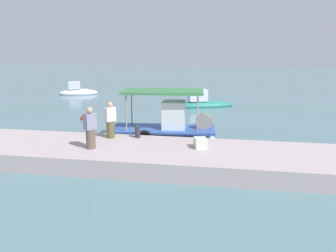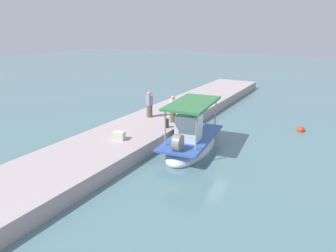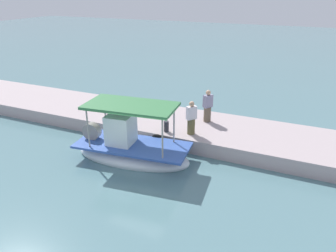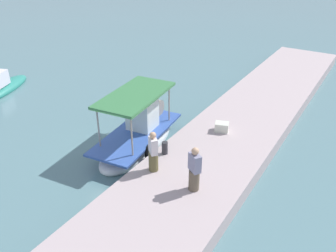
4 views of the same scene
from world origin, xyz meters
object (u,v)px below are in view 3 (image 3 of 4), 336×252
(fisherman_near_bollard, at_px, (208,107))
(mooring_bollard, at_px, (166,126))
(main_fishing_boat, at_px, (131,149))
(fisherman_by_crate, at_px, (191,119))
(cargo_crate, at_px, (126,111))

(fisherman_near_bollard, distance_m, mooring_bollard, 2.53)
(main_fishing_boat, xyz_separation_m, fisherman_by_crate, (-2.02, -2.20, 0.93))
(main_fishing_boat, height_order, cargo_crate, main_fishing_boat)
(cargo_crate, bearing_deg, fisherman_by_crate, 167.47)
(main_fishing_boat, bearing_deg, fisherman_near_bollard, -118.99)
(main_fishing_boat, relative_size, fisherman_near_bollard, 3.24)
(fisherman_near_bollard, bearing_deg, fisherman_by_crate, 83.47)
(main_fishing_boat, height_order, fisherman_by_crate, main_fishing_boat)
(fisherman_near_bollard, xyz_separation_m, cargo_crate, (4.29, 0.90, -0.56))
(fisherman_by_crate, relative_size, cargo_crate, 2.75)
(main_fishing_boat, distance_m, mooring_bollard, 2.18)
(fisherman_by_crate, bearing_deg, mooring_bollard, 12.02)
(fisherman_near_bollard, height_order, mooring_bollard, fisherman_near_bollard)
(main_fishing_boat, bearing_deg, cargo_crate, -56.37)
(cargo_crate, bearing_deg, fisherman_near_bollard, -168.09)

